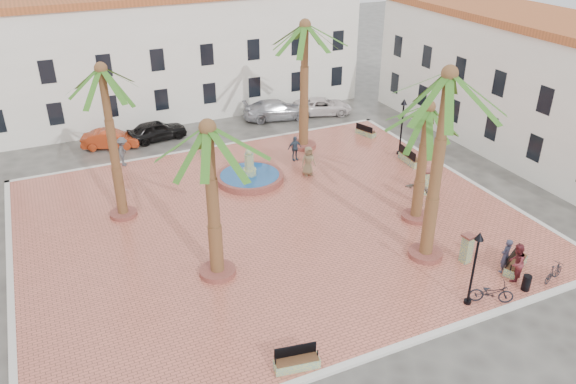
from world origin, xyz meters
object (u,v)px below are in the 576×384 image
Objects in this scene: bench_s at (297,362)px; palm_e at (427,122)px; palm_ne at (305,40)px; fountain at (250,176)px; bench_se at (515,264)px; cyclist_a at (506,256)px; bollard_n at (203,146)px; car_red at (111,139)px; palm_s at (447,96)px; car_white at (323,106)px; pedestrian_north at (123,152)px; palm_nw at (103,85)px; bench_ne at (365,132)px; pedestrian_fountain_b at (295,148)px; pedestrian_east at (419,190)px; pedestrian_fountain_a at (308,161)px; bicycle_a at (491,292)px; bicycle_b at (554,272)px; car_black at (157,130)px; lamppost_s at (476,256)px; litter_bin at (526,283)px; bench_e at (410,159)px; bollard_e at (426,182)px; cyclist_b at (516,262)px; palm_sw at (209,148)px; bollard_se at (467,248)px; lamppost_e at (403,117)px; car_silver at (277,110)px.

palm_e is at bearing 43.69° from bench_s.
fountain is at bearing -147.70° from palm_ne.
cyclist_a is (-0.64, 0.10, 0.60)m from bench_se.
bollard_n is 0.39× the size of car_red.
palm_s is 22.41m from car_white.
palm_ne reaches higher than pedestrian_north.
bollard_n is at bearing -113.51° from car_red.
bench_se is (15.79, -12.79, -7.07)m from palm_nw.
palm_s reaches higher than cyclist_a.
pedestrian_fountain_b is at bearing 85.50° from bench_ne.
palm_ne reaches higher than bench_se.
palm_nw is 17.70m from pedestrian_east.
cyclist_a is at bearing -73.52° from pedestrian_fountain_a.
car_red is at bearing 56.01° from bicycle_a.
car_black is (-12.40, 24.60, 0.13)m from bicycle_b.
bench_ne is 0.46× the size of lamppost_s.
pedestrian_fountain_a reaches higher than bench_ne.
bicycle_a reaches higher than bench_ne.
lamppost_s is 3.62m from litter_bin.
bench_e reaches higher than bicycle_a.
palm_ne is (5.33, 3.37, 7.13)m from fountain.
bench_s is 20.04m from bollard_n.
lamppost_s reaches higher than pedestrian_east.
palm_nw is at bearing -173.53° from pedestrian_north.
bollard_e is (10.22, -10.53, -0.00)m from bollard_n.
bicycle_b is (8.82, -15.31, 0.15)m from fountain.
palm_e reaches higher than bench_e.
litter_bin is at bearing -43.28° from palm_nw.
cyclist_b reaches higher than bollard_n.
cyclist_b is at bearing -26.57° from palm_sw.
bollard_se reaches higher than bench_ne.
bicycle_a is (-2.77, -1.38, 0.23)m from bench_se.
bench_s is at bearing -177.80° from lamppost_s.
bollard_e is 0.86× the size of pedestrian_east.
palm_ne is at bearing 95.66° from litter_bin.
bench_ne is 19.00m from litter_bin.
car_white is (-0.82, 9.64, -2.13)m from lamppost_e.
bench_se reaches higher than bicycle_b.
bench_e is (18.36, -0.83, -7.04)m from palm_nw.
bollard_e is at bearing -109.53° from pedestrian_north.
litter_bin is 0.99m from cyclist_b.
cyclist_b is (-3.19, -17.91, 0.70)m from bench_ne.
bench_se is 3.10m from bicycle_a.
bicycle_b is at bearing -160.72° from car_black.
bench_s is 11.26m from litter_bin.
palm_ne is at bearing 29.37° from bicycle_a.
bollard_n is at bearing 92.16° from bench_s.
car_silver is (7.57, 5.12, -0.18)m from bollard_n.
bicycle_b is 25.90m from pedestrian_north.
bench_se is 0.98× the size of cyclist_b.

